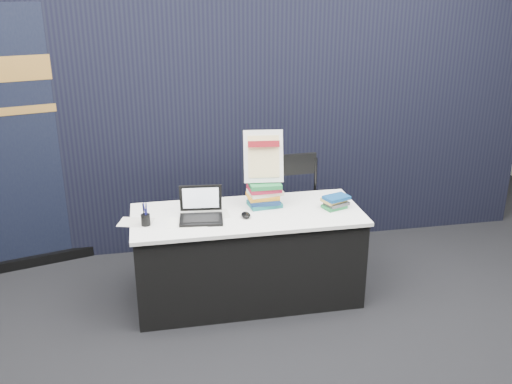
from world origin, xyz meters
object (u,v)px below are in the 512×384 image
(display_table, at_px, (248,256))
(book_stack_short, at_px, (335,202))
(info_sign, at_px, (263,157))
(book_stack_tall, at_px, (264,194))
(stacking_chair, at_px, (295,214))
(laptop, at_px, (200,212))
(pullup_banner, at_px, (24,158))

(display_table, height_order, book_stack_short, book_stack_short)
(book_stack_short, relative_size, info_sign, 0.52)
(book_stack_tall, distance_m, book_stack_short, 0.57)
(book_stack_tall, xyz_separation_m, stacking_chair, (0.30, 0.15, -0.26))
(info_sign, bearing_deg, display_table, -129.91)
(display_table, xyz_separation_m, stacking_chair, (0.46, 0.28, 0.21))
(laptop, bearing_deg, display_table, 12.94)
(book_stack_short, xyz_separation_m, pullup_banner, (-2.49, 0.98, 0.21))
(book_stack_short, bearing_deg, stacking_chair, 128.91)
(laptop, relative_size, book_stack_short, 1.58)
(book_stack_short, height_order, pullup_banner, pullup_banner)
(pullup_banner, bearing_deg, laptop, -49.52)
(display_table, xyz_separation_m, pullup_banner, (-1.79, 0.95, 0.64))
(book_stack_tall, relative_size, stacking_chair, 0.24)
(book_stack_tall, distance_m, stacking_chair, 0.43)
(display_table, xyz_separation_m, info_sign, (0.16, 0.15, 0.78))
(book_stack_short, bearing_deg, display_table, 177.71)
(book_stack_tall, height_order, stacking_chair, stacking_chair)
(pullup_banner, bearing_deg, display_table, -42.45)
(info_sign, relative_size, pullup_banner, 0.18)
(display_table, height_order, info_sign, info_sign)
(laptop, bearing_deg, book_stack_tall, 23.51)
(laptop, bearing_deg, pullup_banner, 151.05)
(book_stack_short, xyz_separation_m, info_sign, (-0.55, 0.18, 0.35))
(book_stack_tall, height_order, book_stack_short, book_stack_tall)
(info_sign, bearing_deg, book_stack_tall, -83.70)
(book_stack_tall, relative_size, info_sign, 0.61)
(book_stack_tall, bearing_deg, pullup_banner, 157.01)
(book_stack_short, xyz_separation_m, stacking_chair, (-0.25, 0.30, -0.21))
(display_table, relative_size, book_stack_short, 8.22)
(pullup_banner, bearing_deg, book_stack_short, -35.89)
(info_sign, xyz_separation_m, pullup_banner, (-1.95, 0.80, -0.14))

